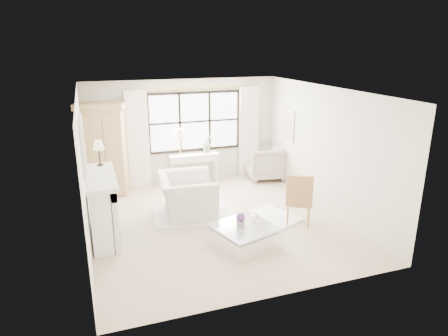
{
  "coord_description": "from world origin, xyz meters",
  "views": [
    {
      "loc": [
        -2.34,
        -7.25,
        3.55
      ],
      "look_at": [
        0.23,
        0.2,
        1.08
      ],
      "focal_mm": 32.0,
      "sensor_mm": 36.0,
      "label": 1
    }
  ],
  "objects": [
    {
      "name": "curtain_left",
      "position": [
        -1.2,
        2.65,
        1.24
      ],
      "size": [
        0.55,
        0.1,
        2.47
      ],
      "primitive_type": "cube",
      "color": "white",
      "rests_on": "ground"
    },
    {
      "name": "orchid_plant",
      "position": [
        0.57,
        2.54,
        1.04
      ],
      "size": [
        0.31,
        0.28,
        0.48
      ],
      "primitive_type": "imported",
      "rotation": [
        0.0,
        0.0,
        0.28
      ],
      "color": "#4F6845",
      "rests_on": "console_table"
    },
    {
      "name": "art_canvas",
      "position": [
        2.45,
        1.7,
        1.55
      ],
      "size": [
        0.01,
        0.52,
        0.72
      ],
      "primitive_type": "cube",
      "color": "#B6A18D",
      "rests_on": "wall_right"
    },
    {
      "name": "pillar_candle",
      "position": [
        0.37,
        -1.23,
        0.44
      ],
      "size": [
        0.08,
        0.08,
        0.12
      ],
      "primitive_type": "cylinder",
      "color": "white",
      "rests_on": "coffee_table"
    },
    {
      "name": "wall_left",
      "position": [
        -2.5,
        0.0,
        1.35
      ],
      "size": [
        0.0,
        5.5,
        5.5
      ],
      "primitive_type": "plane",
      "rotation": [
        1.57,
        0.0,
        1.57
      ],
      "color": "silver",
      "rests_on": "ground"
    },
    {
      "name": "armoire",
      "position": [
        -2.04,
        2.45,
        1.14
      ],
      "size": [
        1.26,
        0.96,
        2.24
      ],
      "rotation": [
        0.0,
        0.0,
        -0.26
      ],
      "color": "tan",
      "rests_on": "floor"
    },
    {
      "name": "side_table",
      "position": [
        -0.18,
        1.31,
        0.33
      ],
      "size": [
        0.4,
        0.4,
        0.51
      ],
      "color": "white",
      "rests_on": "floor"
    },
    {
      "name": "mirror_frame",
      "position": [
        -2.47,
        0.0,
        1.84
      ],
      "size": [
        0.05,
        1.15,
        0.95
      ],
      "primitive_type": "cube",
      "color": "silver",
      "rests_on": "wall_left"
    },
    {
      "name": "fireplace",
      "position": [
        -2.27,
        0.0,
        0.65
      ],
      "size": [
        0.58,
        1.66,
        1.26
      ],
      "color": "silver",
      "rests_on": "ground"
    },
    {
      "name": "rug_left",
      "position": [
        -0.31,
        0.52,
        0.02
      ],
      "size": [
        1.92,
        1.45,
        0.03
      ],
      "primitive_type": "cube",
      "rotation": [
        0.0,
        0.0,
        -0.1
      ],
      "color": "silver",
      "rests_on": "floor"
    },
    {
      "name": "wingback_chair",
      "position": [
        2.13,
        2.24,
        0.46
      ],
      "size": [
        1.16,
        1.14,
        0.92
      ],
      "primitive_type": "imported",
      "rotation": [
        0.0,
        0.0,
        -1.74
      ],
      "color": "#A39789",
      "rests_on": "floor"
    },
    {
      "name": "club_armchair",
      "position": [
        -0.48,
        0.57,
        0.43
      ],
      "size": [
        1.29,
        1.44,
        0.86
      ],
      "primitive_type": "imported",
      "rotation": [
        0.0,
        0.0,
        1.46
      ],
      "color": "beige",
      "rests_on": "floor"
    },
    {
      "name": "rug_right",
      "position": [
        0.92,
        -0.31,
        0.01
      ],
      "size": [
        1.73,
        1.53,
        0.03
      ],
      "primitive_type": "cube",
      "rotation": [
        0.0,
        0.0,
        0.38
      ],
      "color": "white",
      "rests_on": "floor"
    },
    {
      "name": "coffee_table",
      "position": [
        0.16,
        -1.14,
        0.18
      ],
      "size": [
        1.25,
        1.25,
        0.38
      ],
      "rotation": [
        0.0,
        0.0,
        0.3
      ],
      "color": "white",
      "rests_on": "floor"
    },
    {
      "name": "mirror_glass",
      "position": [
        -2.44,
        0.0,
        1.84
      ],
      "size": [
        0.02,
        1.0,
        0.8
      ],
      "primitive_type": "cube",
      "color": "silver",
      "rests_on": "wall_left"
    },
    {
      "name": "window_frame",
      "position": [
        0.3,
        2.72,
        1.6
      ],
      "size": [
        2.5,
        0.04,
        1.5
      ],
      "primitive_type": null,
      "color": "black",
      "rests_on": "wall_back"
    },
    {
      "name": "curtain_right",
      "position": [
        1.8,
        2.65,
        1.24
      ],
      "size": [
        0.55,
        0.1,
        2.47
      ],
      "primitive_type": "cube",
      "color": "silver",
      "rests_on": "ground"
    },
    {
      "name": "window_pane",
      "position": [
        0.3,
        2.73,
        1.6
      ],
      "size": [
        2.4,
        0.02,
        1.5
      ],
      "primitive_type": "cube",
      "color": "white",
      "rests_on": "wall_back"
    },
    {
      "name": "curtain_rod",
      "position": [
        0.3,
        2.67,
        2.47
      ],
      "size": [
        3.3,
        0.04,
        0.04
      ],
      "primitive_type": "cylinder",
      "rotation": [
        0.0,
        1.57,
        0.0
      ],
      "color": "#B1883D",
      "rests_on": "wall_back"
    },
    {
      "name": "floor",
      "position": [
        0.0,
        0.0,
        0.0
      ],
      "size": [
        5.5,
        5.5,
        0.0
      ],
      "primitive_type": "plane",
      "color": "#C7AE94",
      "rests_on": "ground"
    },
    {
      "name": "wall_right",
      "position": [
        2.5,
        0.0,
        1.35
      ],
      "size": [
        0.0,
        5.5,
        5.5
      ],
      "primitive_type": "plane",
      "rotation": [
        1.57,
        0.0,
        -1.57
      ],
      "color": "beige",
      "rests_on": "ground"
    },
    {
      "name": "planter_box",
      "position": [
        0.09,
        -1.13,
        0.43
      ],
      "size": [
        0.18,
        0.18,
        0.11
      ],
      "primitive_type": "cube",
      "rotation": [
        0.0,
        0.0,
        -0.33
      ],
      "color": "slate",
      "rests_on": "coffee_table"
    },
    {
      "name": "planter_flowers",
      "position": [
        0.09,
        -1.13,
        0.57
      ],
      "size": [
        0.16,
        0.16,
        0.16
      ],
      "primitive_type": "sphere",
      "color": "#582D72",
      "rests_on": "planter_box"
    },
    {
      "name": "console_lamp",
      "position": [
        -0.16,
        2.51,
        1.36
      ],
      "size": [
        0.28,
        0.28,
        0.69
      ],
      "color": "#C98F45",
      "rests_on": "console_table"
    },
    {
      "name": "coffee_vase",
      "position": [
        0.45,
        -0.95,
        0.46
      ],
      "size": [
        0.19,
        0.19,
        0.17
      ],
      "primitive_type": "imported",
      "rotation": [
        0.0,
        0.0,
        -0.25
      ],
      "color": "silver",
      "rests_on": "coffee_table"
    },
    {
      "name": "mantel_lamp",
      "position": [
        -2.19,
        0.62,
        1.65
      ],
      "size": [
        0.22,
        0.22,
        0.51
      ],
      "color": "black",
      "rests_on": "fireplace"
    },
    {
      "name": "wall_back",
      "position": [
        0.0,
        2.75,
        1.35
      ],
      "size": [
        5.0,
        0.0,
        5.0
      ],
      "primitive_type": "plane",
      "rotation": [
        1.57,
        0.0,
        0.0
      ],
      "color": "beige",
      "rests_on": "ground"
    },
    {
      "name": "french_chair",
      "position": [
        1.55,
        -0.64,
        0.31
      ],
      "size": [
        0.66,
        0.66,
        1.08
      ],
      "rotation": [
        0.0,
        0.0,
        2.62
      ],
      "color": "#AD7948",
      "rests_on": "floor"
    },
    {
      "name": "wall_front",
      "position": [
        0.0,
        -2.75,
        1.35
      ],
      "size": [
        5.0,
        0.0,
        5.0
      ],
      "primitive_type": "plane",
      "rotation": [
        -1.57,
        0.0,
        0.0
      ],
      "color": "white",
      "rests_on": "ground"
    },
    {
      "name": "ceiling",
      "position": [
        0.0,
        0.0,
        2.7
      ],
      "size": [
        5.5,
        5.5,
        0.0
      ],
      "primitive_type": "plane",
      "rotation": [
        3.14,
        0.0,
        0.0
      ],
      "color": "white",
      "rests_on": "ground"
    },
    {
      "name": "art_frame",
      "position": [
        2.47,
        1.7,
        1.55
      ],
      "size": [
        0.04,
        0.62,
        0.82
      ],
      "primitive_type": "cube",
      "color": "silver",
      "rests_on": "wall_right"
    },
    {
      "name": "console_table",
      "position": [
        0.19,
        2.53,
        0.4
      ],
      "size": [
        1.31,
        0.48,
        0.8
      ],
      "rotation": [
        0.0,
        0.0,
        -0.03
      ],
      "color": "silver",
      "rests_on": "floor"
    }
  ]
}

